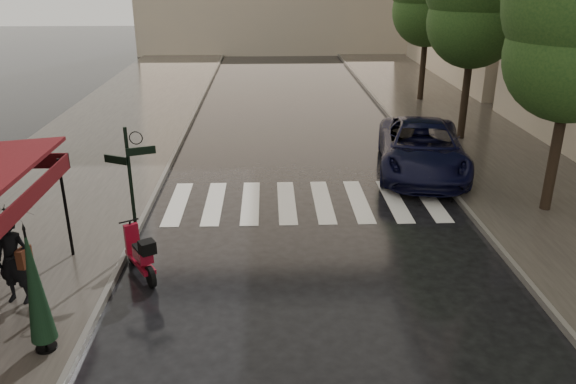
{
  "coord_description": "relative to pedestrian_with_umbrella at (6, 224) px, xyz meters",
  "views": [
    {
      "loc": [
        1.94,
        -9.03,
        6.34
      ],
      "look_at": [
        2.39,
        3.29,
        1.4
      ],
      "focal_mm": 35.0,
      "sensor_mm": 36.0,
      "label": 1
    }
  ],
  "objects": [
    {
      "name": "scooter",
      "position": [
        2.19,
        1.11,
        -1.3
      ],
      "size": [
        0.99,
        1.49,
        1.11
      ],
      "rotation": [
        0.0,
        0.0,
        0.54
      ],
      "color": "black",
      "rests_on": "ground"
    },
    {
      "name": "sidewalk_near",
      "position": [
        -1.43,
        11.18,
        -1.75
      ],
      "size": [
        6.0,
        60.0,
        0.12
      ],
      "primitive_type": "cube",
      "color": "#38332D",
      "rests_on": "ground"
    },
    {
      "name": "pedestrian_with_umbrella",
      "position": [
        0.0,
        0.0,
        0.0
      ],
      "size": [
        1.26,
        1.28,
        2.55
      ],
      "rotation": [
        0.0,
        0.0,
        -0.16
      ],
      "color": "black",
      "rests_on": "sidewalk_near"
    },
    {
      "name": "signpost",
      "position": [
        1.88,
        2.18,
        0.02
      ],
      "size": [
        1.17,
        0.29,
        3.1
      ],
      "color": "black",
      "rests_on": "ground"
    },
    {
      "name": "crosswalk",
      "position": [
        6.05,
        5.18,
        -1.81
      ],
      "size": [
        7.85,
        3.2,
        0.01
      ],
      "color": "silver",
      "rests_on": "ground"
    },
    {
      "name": "parked_car",
      "position": [
        10.07,
        7.7,
        -1.0
      ],
      "size": [
        3.68,
        6.25,
        1.63
      ],
      "primitive_type": "imported",
      "rotation": [
        0.0,
        0.0,
        -0.17
      ],
      "color": "black",
      "rests_on": "ground"
    },
    {
      "name": "ground",
      "position": [
        3.07,
        -0.82,
        -1.81
      ],
      "size": [
        120.0,
        120.0,
        0.0
      ],
      "primitive_type": "plane",
      "color": "black",
      "rests_on": "ground"
    },
    {
      "name": "curb_near",
      "position": [
        1.62,
        11.18,
        -1.74
      ],
      "size": [
        0.12,
        60.0,
        0.16
      ],
      "primitive_type": "cube",
      "color": "#595651",
      "rests_on": "ground"
    },
    {
      "name": "sidewalk_far",
      "position": [
        13.32,
        11.18,
        -1.75
      ],
      "size": [
        5.5,
        60.0,
        0.12
      ],
      "primitive_type": "cube",
      "color": "#38332D",
      "rests_on": "ground"
    },
    {
      "name": "parasol_back",
      "position": [
        1.07,
        -1.58,
        -0.42
      ],
      "size": [
        0.44,
        0.44,
        2.37
      ],
      "color": "black",
      "rests_on": "sidewalk_near"
    },
    {
      "name": "curb_far",
      "position": [
        10.52,
        11.18,
        -1.74
      ],
      "size": [
        0.12,
        60.0,
        0.16
      ],
      "primitive_type": "cube",
      "color": "#595651",
      "rests_on": "ground"
    }
  ]
}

